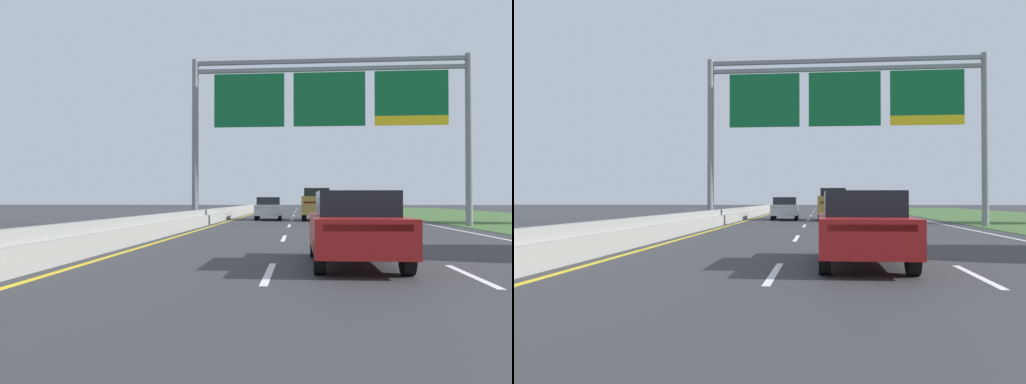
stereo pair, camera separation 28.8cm
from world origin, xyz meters
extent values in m
plane|color=#333335|center=(0.00, 35.00, 0.00)|extent=(220.00, 220.00, 0.00)
cube|color=white|center=(-1.85, 10.50, 0.00)|extent=(0.14, 3.00, 0.01)
cube|color=white|center=(-1.85, 19.50, 0.00)|extent=(0.14, 3.00, 0.01)
cube|color=white|center=(-1.85, 28.50, 0.00)|extent=(0.14, 3.00, 0.01)
cube|color=white|center=(-1.85, 37.50, 0.00)|extent=(0.14, 3.00, 0.01)
cube|color=white|center=(-1.85, 46.50, 0.00)|extent=(0.14, 3.00, 0.01)
cube|color=white|center=(-1.85, 55.50, 0.00)|extent=(0.14, 3.00, 0.01)
cube|color=white|center=(-1.85, 64.50, 0.00)|extent=(0.14, 3.00, 0.01)
cube|color=white|center=(-1.85, 73.50, 0.00)|extent=(0.14, 3.00, 0.01)
cube|color=white|center=(-1.85, 82.50, 0.00)|extent=(0.14, 3.00, 0.01)
cube|color=white|center=(1.85, 10.50, 0.00)|extent=(0.14, 3.00, 0.01)
cube|color=white|center=(1.85, 19.50, 0.00)|extent=(0.14, 3.00, 0.01)
cube|color=white|center=(1.85, 28.50, 0.00)|extent=(0.14, 3.00, 0.01)
cube|color=white|center=(1.85, 37.50, 0.00)|extent=(0.14, 3.00, 0.01)
cube|color=white|center=(1.85, 46.50, 0.00)|extent=(0.14, 3.00, 0.01)
cube|color=white|center=(1.85, 55.50, 0.00)|extent=(0.14, 3.00, 0.01)
cube|color=white|center=(1.85, 64.50, 0.00)|extent=(0.14, 3.00, 0.01)
cube|color=white|center=(1.85, 73.50, 0.00)|extent=(0.14, 3.00, 0.01)
cube|color=white|center=(1.85, 82.50, 0.00)|extent=(0.14, 3.00, 0.01)
cube|color=white|center=(5.90, 35.00, 0.00)|extent=(0.16, 106.00, 0.01)
cube|color=gold|center=(-5.90, 35.00, 0.00)|extent=(0.16, 106.00, 0.01)
cube|color=gray|center=(-6.60, 35.00, 0.28)|extent=(0.60, 110.00, 0.55)
cube|color=gray|center=(-6.60, 35.00, 0.70)|extent=(0.25, 110.00, 0.30)
cylinder|color=gray|center=(-7.05, 29.06, 4.58)|extent=(0.36, 0.36, 9.17)
cylinder|color=gray|center=(7.65, 29.06, 4.58)|extent=(0.36, 0.36, 9.17)
cube|color=gray|center=(0.30, 29.06, 8.94)|extent=(14.70, 0.24, 0.20)
cube|color=gray|center=(0.30, 29.06, 8.49)|extent=(14.70, 0.24, 0.20)
cube|color=#0C602D|center=(-4.03, 28.88, 6.81)|extent=(3.83, 0.12, 2.91)
cube|color=#0C602D|center=(0.30, 28.88, 6.81)|extent=(3.83, 0.12, 2.91)
cube|color=#0C602D|center=(4.63, 28.88, 7.06)|extent=(3.83, 0.12, 2.41)
cube|color=yellow|center=(4.63, 28.88, 5.61)|extent=(3.83, 0.12, 0.50)
cube|color=#A38438|center=(-0.14, 36.47, 0.92)|extent=(2.09, 5.43, 1.00)
cube|color=black|center=(-0.13, 37.32, 1.81)|extent=(1.75, 1.93, 0.78)
cube|color=#B21414|center=(-0.18, 33.81, 1.22)|extent=(1.68, 0.11, 0.12)
cube|color=#A38438|center=(-0.17, 34.74, 1.52)|extent=(2.03, 1.98, 0.20)
cylinder|color=black|center=(-0.96, 38.32, 0.42)|extent=(0.31, 0.84, 0.84)
cylinder|color=black|center=(0.74, 38.29, 0.42)|extent=(0.31, 0.84, 0.84)
cylinder|color=black|center=(-1.02, 34.65, 0.42)|extent=(0.31, 0.84, 0.84)
cylinder|color=black|center=(0.68, 34.62, 0.42)|extent=(0.31, 0.84, 0.84)
cube|color=maroon|center=(-0.10, 11.91, 0.69)|extent=(1.83, 4.40, 0.72)
cube|color=black|center=(-0.10, 11.86, 1.31)|extent=(1.57, 2.30, 0.52)
cube|color=#B21414|center=(-0.10, 9.75, 0.91)|extent=(1.53, 0.08, 0.12)
cylinder|color=black|center=(-0.90, 13.41, 0.33)|extent=(0.22, 0.66, 0.66)
cylinder|color=black|center=(0.70, 13.41, 0.33)|extent=(0.22, 0.66, 0.66)
cylinder|color=black|center=(-0.90, 10.41, 0.33)|extent=(0.22, 0.66, 0.66)
cylinder|color=black|center=(0.70, 10.42, 0.33)|extent=(0.22, 0.66, 0.66)
cube|color=#B2B5BA|center=(-3.47, 37.10, 0.69)|extent=(1.95, 4.45, 0.72)
cube|color=black|center=(-3.47, 37.05, 1.31)|extent=(1.63, 2.34, 0.52)
cube|color=#B21414|center=(-3.41, 34.94, 0.91)|extent=(1.53, 0.12, 0.12)
cylinder|color=black|center=(-4.31, 38.58, 0.33)|extent=(0.24, 0.67, 0.66)
cylinder|color=black|center=(-2.71, 38.62, 0.33)|extent=(0.24, 0.67, 0.66)
cylinder|color=black|center=(-4.23, 35.58, 0.33)|extent=(0.24, 0.67, 0.66)
cylinder|color=black|center=(-2.63, 35.63, 0.33)|extent=(0.24, 0.67, 0.66)
cube|color=silver|center=(3.68, 49.53, 0.69)|extent=(1.89, 4.43, 0.72)
cube|color=black|center=(3.68, 49.48, 1.31)|extent=(1.60, 2.32, 0.52)
cube|color=#B21414|center=(3.71, 47.37, 0.91)|extent=(1.53, 0.10, 0.12)
cylinder|color=black|center=(2.86, 51.02, 0.33)|extent=(0.23, 0.66, 0.66)
cylinder|color=black|center=(4.46, 51.04, 0.33)|extent=(0.23, 0.66, 0.66)
cylinder|color=black|center=(2.90, 48.03, 0.33)|extent=(0.23, 0.66, 0.66)
cylinder|color=black|center=(4.50, 48.05, 0.33)|extent=(0.23, 0.66, 0.66)
camera|label=1|loc=(-1.25, 0.67, 1.39)|focal=36.59mm
camera|label=2|loc=(-0.97, 0.69, 1.39)|focal=36.59mm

